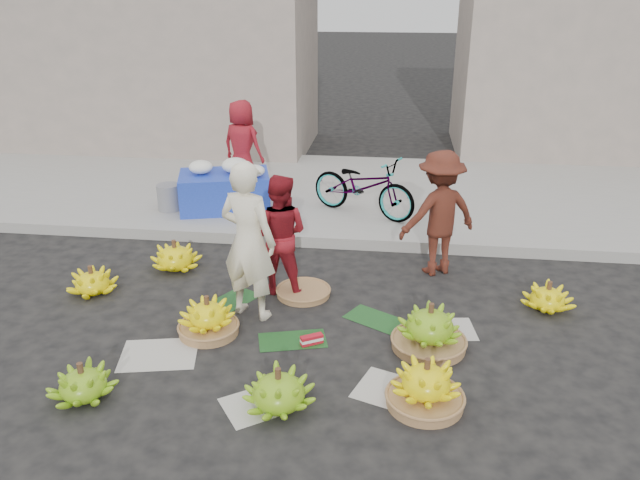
# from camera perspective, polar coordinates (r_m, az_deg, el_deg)

# --- Properties ---
(ground) EXTENTS (80.00, 80.00, 0.00)m
(ground) POSITION_cam_1_polar(r_m,az_deg,el_deg) (6.29, -1.31, -8.28)
(ground) COLOR black
(ground) RESTS_ON ground
(curb) EXTENTS (40.00, 0.25, 0.15)m
(curb) POSITION_cam_1_polar(r_m,az_deg,el_deg) (8.21, 0.92, 0.00)
(curb) COLOR gray
(curb) RESTS_ON ground
(sidewalk) EXTENTS (40.00, 4.00, 0.12)m
(sidewalk) POSITION_cam_1_polar(r_m,az_deg,el_deg) (10.18, 2.22, 4.43)
(sidewalk) COLOR gray
(sidewalk) RESTS_ON ground
(building_left) EXTENTS (6.00, 3.00, 4.00)m
(building_left) POSITION_cam_1_polar(r_m,az_deg,el_deg) (13.49, -14.41, 16.69)
(building_left) COLOR gray
(building_left) RESTS_ON sidewalk
(building_right) EXTENTS (5.00, 3.00, 5.00)m
(building_right) POSITION_cam_1_polar(r_m,az_deg,el_deg) (13.57, 24.12, 17.67)
(building_right) COLOR gray
(building_right) RESTS_ON sidewalk
(newspaper_scatter) EXTENTS (3.20, 1.80, 0.00)m
(newspaper_scatter) POSITION_cam_1_polar(r_m,az_deg,el_deg) (5.62, -2.53, -12.40)
(newspaper_scatter) COLOR beige
(newspaper_scatter) RESTS_ON ground
(banana_leaves) EXTENTS (2.00, 1.00, 0.00)m
(banana_leaves) POSITION_cam_1_polar(r_m,az_deg,el_deg) (6.47, -1.94, -7.29)
(banana_leaves) COLOR #16441B
(banana_leaves) RESTS_ON ground
(banana_bunch_0) EXTENTS (0.61, 0.61, 0.41)m
(banana_bunch_0) POSITION_cam_1_polar(r_m,az_deg,el_deg) (6.25, -10.22, -7.04)
(banana_bunch_0) COLOR olive
(banana_bunch_0) RESTS_ON ground
(banana_bunch_1) EXTENTS (0.60, 0.60, 0.34)m
(banana_bunch_1) POSITION_cam_1_polar(r_m,az_deg,el_deg) (5.65, -20.87, -12.13)
(banana_bunch_1) COLOR #63A517
(banana_bunch_1) RESTS_ON ground
(banana_bunch_2) EXTENTS (0.61, 0.61, 0.38)m
(banana_bunch_2) POSITION_cam_1_polar(r_m,az_deg,el_deg) (5.19, -3.81, -13.57)
(banana_bunch_2) COLOR #63A517
(banana_bunch_2) RESTS_ON ground
(banana_bunch_3) EXTENTS (0.66, 0.66, 0.44)m
(banana_bunch_3) POSITION_cam_1_polar(r_m,az_deg,el_deg) (5.27, 9.65, -12.99)
(banana_bunch_3) COLOR olive
(banana_bunch_3) RESTS_ON ground
(banana_bunch_4) EXTENTS (0.71, 0.71, 0.47)m
(banana_bunch_4) POSITION_cam_1_polar(r_m,az_deg,el_deg) (6.00, 10.00, -8.00)
(banana_bunch_4) COLOR olive
(banana_bunch_4) RESTS_ON ground
(banana_bunch_5) EXTENTS (0.61, 0.61, 0.32)m
(banana_bunch_5) POSITION_cam_1_polar(r_m,az_deg,el_deg) (7.03, 20.10, -4.95)
(banana_bunch_5) COLOR #FFF10C
(banana_bunch_5) RESTS_ON ground
(banana_bunch_6) EXTENTS (0.58, 0.58, 0.33)m
(banana_bunch_6) POSITION_cam_1_polar(r_m,az_deg,el_deg) (7.39, -20.11, -3.58)
(banana_bunch_6) COLOR #FFF10C
(banana_bunch_6) RESTS_ON ground
(banana_bunch_7) EXTENTS (0.72, 0.72, 0.37)m
(banana_bunch_7) POSITION_cam_1_polar(r_m,az_deg,el_deg) (7.71, -13.11, -1.46)
(banana_bunch_7) COLOR #FFF10C
(banana_bunch_7) RESTS_ON ground
(basket_spare) EXTENTS (0.64, 0.64, 0.07)m
(basket_spare) POSITION_cam_1_polar(r_m,az_deg,el_deg) (6.94, -1.53, -4.80)
(basket_spare) COLOR olive
(basket_spare) RESTS_ON ground
(incense_stack) EXTENTS (0.22, 0.17, 0.09)m
(incense_stack) POSITION_cam_1_polar(r_m,az_deg,el_deg) (6.05, -0.76, -9.09)
(incense_stack) COLOR red
(incense_stack) RESTS_ON ground
(vendor_cream) EXTENTS (0.70, 0.57, 1.65)m
(vendor_cream) POSITION_cam_1_polar(r_m,az_deg,el_deg) (6.26, -6.58, -0.10)
(vendor_cream) COLOR white
(vendor_cream) RESTS_ON ground
(vendor_red) EXTENTS (0.71, 0.58, 1.35)m
(vendor_red) POSITION_cam_1_polar(r_m,az_deg,el_deg) (6.80, -3.73, 0.51)
(vendor_red) COLOR maroon
(vendor_red) RESTS_ON ground
(man_striped) EXTENTS (1.11, 0.93, 1.48)m
(man_striped) POSITION_cam_1_polar(r_m,az_deg,el_deg) (7.35, 10.84, 2.41)
(man_striped) COLOR maroon
(man_striped) RESTS_ON ground
(flower_table) EXTENTS (1.44, 1.11, 0.74)m
(flower_table) POSITION_cam_1_polar(r_m,az_deg,el_deg) (9.24, -8.66, 4.67)
(flower_table) COLOR #1C35B9
(flower_table) RESTS_ON sidewalk
(grey_bucket) EXTENTS (0.34, 0.34, 0.38)m
(grey_bucket) POSITION_cam_1_polar(r_m,az_deg,el_deg) (9.38, -13.64, 3.83)
(grey_bucket) COLOR slate
(grey_bucket) RESTS_ON sidewalk
(flower_vendor) EXTENTS (0.81, 0.67, 1.42)m
(flower_vendor) POSITION_cam_1_polar(r_m,az_deg,el_deg) (10.03, -7.13, 8.59)
(flower_vendor) COLOR maroon
(flower_vendor) RESTS_ON sidewalk
(bicycle) EXTENTS (1.24, 1.71, 0.86)m
(bicycle) POSITION_cam_1_polar(r_m,az_deg,el_deg) (8.88, 4.00, 4.97)
(bicycle) COLOR gray
(bicycle) RESTS_ON sidewalk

